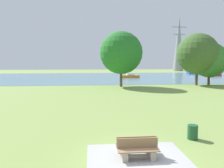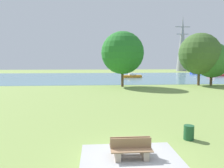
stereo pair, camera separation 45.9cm
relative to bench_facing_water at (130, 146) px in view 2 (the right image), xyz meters
name	(u,v)px [view 2 (the right image)]	position (x,y,z in m)	size (l,w,h in m)	color
ground_plane	(106,91)	(0.00, 21.73, -0.47)	(160.00, 160.00, 0.00)	#7F994C
concrete_pad	(130,158)	(0.00, -0.27, -0.42)	(4.40, 3.20, 0.10)	#A2A2A2
bench_facing_water	(130,146)	(0.00, 0.00, 0.00)	(1.80, 0.48, 0.89)	tan
bench_facing_inland	(132,151)	(0.00, -0.54, 0.00)	(1.80, 0.48, 0.89)	tan
litter_bin	(189,133)	(3.60, 1.90, -0.07)	(0.56, 0.56, 0.80)	#1E512D
water_surface	(100,77)	(0.00, 49.73, -0.46)	(140.00, 40.00, 0.02)	teal
sailboat_orange	(132,76)	(8.24, 47.48, 0.00)	(4.92, 1.93, 7.47)	orange
sailboat_blue	(197,73)	(32.44, 61.54, -0.01)	(5.00, 2.44, 6.37)	blue
sailboat_red	(216,74)	(32.99, 51.01, 0.00)	(4.94, 2.04, 7.61)	red
tree_east_near	(123,53)	(3.11, 27.39, 5.19)	(7.10, 7.10, 9.22)	brown
tree_east_far	(200,54)	(16.78, 28.16, 5.09)	(7.20, 7.20, 9.17)	brown
tree_mid_shore	(212,60)	(19.10, 28.19, 3.99)	(6.18, 6.18, 7.56)	brown
electricity_pylon	(182,44)	(35.44, 82.74, 11.12)	(6.40, 4.40, 23.16)	gray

